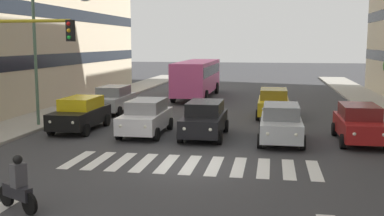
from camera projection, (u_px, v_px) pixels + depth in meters
The scene contains 12 objects.
ground_plane at pixel (191, 165), 17.33m from camera, with size 180.00×180.00×0.00m, color #38383A.
crosswalk_markings at pixel (191, 165), 17.33m from camera, with size 9.45×2.80×0.01m.
car_0 at pixel (359, 123), 21.12m from camera, with size 2.02×4.44×1.72m.
car_1 at pixel (281, 123), 21.18m from camera, with size 2.02×4.44×1.72m.
car_2 at pixel (205, 119), 22.28m from camera, with size 2.02×4.44×1.72m.
car_3 at pixel (146, 117), 22.95m from camera, with size 2.02×4.44×1.72m.
car_4 at pixel (80, 113), 24.02m from camera, with size 2.02×4.44×1.72m.
car_row2_0 at pixel (273, 103), 28.31m from camera, with size 2.02×4.44×1.72m.
car_row2_1 at pixel (113, 99), 30.07m from camera, with size 2.02×4.44×1.72m.
bus_behind_traffic at pixel (197, 75), 38.31m from camera, with size 2.78×10.50×3.00m.
motorcycle_with_rider at pixel (18, 188), 12.52m from camera, with size 1.55×0.88×1.57m.
street_lamp_right at pixel (45, 45), 24.27m from camera, with size 3.23×0.28×6.81m.
Camera 1 is at (-2.93, 16.60, 4.53)m, focal length 43.37 mm.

